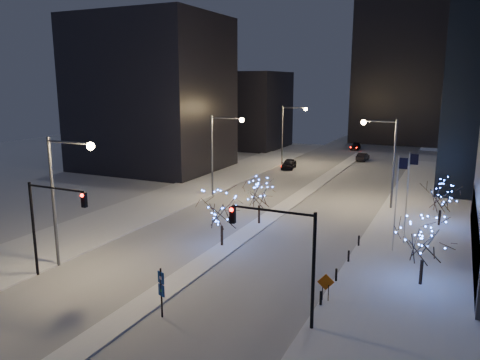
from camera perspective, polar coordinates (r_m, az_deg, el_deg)
The scene contains 25 objects.
ground at distance 31.79m, azimuth -10.92°, elevation -14.35°, with size 160.00×160.00×0.00m, color silver.
road at distance 61.92m, azimuth 8.39°, elevation -1.25°, with size 20.00×130.00×0.02m, color #B2B7C2.
median at distance 57.26m, azimuth 6.93°, elevation -2.22°, with size 2.00×80.00×0.15m, color white.
east_sidewalk at distance 45.08m, azimuth 21.27°, elevation -6.87°, with size 10.00×90.00×0.15m, color white.
west_sidewalk at distance 54.76m, azimuth -10.55°, elevation -2.99°, with size 8.00×90.00×0.15m, color white.
filler_west_near at distance 77.41m, azimuth -10.74°, elevation 10.24°, with size 22.00×18.00×24.00m, color black.
filler_west_far at distance 102.56m, azimuth 0.20°, elevation 8.56°, with size 18.00×16.00×16.00m, color black.
horizon_block at distance 115.60m, azimuth 20.23°, elevation 14.68°, with size 24.00×14.00×42.00m, color black.
street_lamp_w_near at distance 36.79m, azimuth -20.82°, elevation -0.57°, with size 4.40×0.56×10.00m.
street_lamp_w_mid at distance 56.75m, azimuth -2.49°, elevation 4.34°, with size 4.40×0.56×10.00m.
street_lamp_w_far at distance 79.61m, azimuth 5.92°, elevation 6.46°, with size 4.40×0.56×10.00m.
street_lamp_east at distance 53.84m, azimuth 17.36°, elevation 3.35°, with size 3.90×0.56×10.00m.
traffic_signal_west at distance 35.52m, azimuth -22.36°, elevation -4.01°, with size 5.26×0.43×7.00m.
traffic_signal_east at distance 26.84m, azimuth 5.79°, elevation -8.18°, with size 5.26×0.43×7.00m.
flagpoles at distance 41.30m, azimuth 19.22°, elevation -1.58°, with size 1.35×2.60×8.00m.
bollards at distance 36.13m, azimuth 12.41°, elevation -10.08°, with size 0.16×12.16×0.90m.
car_near at distance 76.78m, azimuth 5.97°, elevation 1.96°, with size 1.88×4.66×1.59m, color black.
car_mid at distance 87.10m, azimuth 14.74°, elevation 2.75°, with size 1.50×4.30×1.42m, color black.
car_far at distance 101.09m, azimuth 13.90°, elevation 3.98°, with size 1.82×4.48×1.30m, color black.
holiday_tree_median_near at distance 39.71m, azimuth -2.25°, elevation -3.43°, with size 4.74×4.74×5.22m.
holiday_tree_median_far at distance 45.96m, azimuth 2.36°, elevation -1.58°, with size 4.26×4.26×4.64m.
holiday_tree_plaza_near at distance 34.52m, azimuth 21.50°, elevation -6.91°, with size 4.94×4.94×4.86m.
holiday_tree_plaza_far at distance 49.39m, azimuth 23.33°, elevation -1.93°, with size 3.87×3.87×4.42m.
wayfinding_sign at distance 28.94m, azimuth -9.58°, elevation -12.80°, with size 0.54×0.27×3.15m.
construction_sign at distance 31.10m, azimuth 10.41°, elevation -12.42°, with size 1.05×0.42×1.81m.
Camera 1 is at (17.16, -22.84, 13.94)m, focal length 35.00 mm.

